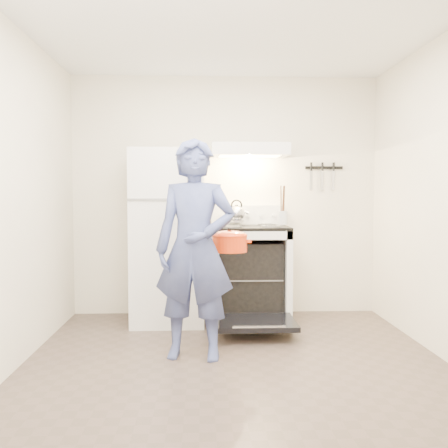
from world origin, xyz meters
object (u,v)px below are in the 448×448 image
Objects in this scene: refrigerator at (169,237)px; tea_kettle at (237,213)px; dutch_oven at (230,244)px; stove_body at (250,275)px; person at (195,249)px.

tea_kettle is (0.69, 0.17, 0.23)m from refrigerator.
dutch_oven is at bearing -96.99° from tea_kettle.
refrigerator is at bearing 121.51° from dutch_oven.
dutch_oven reaches higher than stove_body.
dutch_oven is (-0.25, -0.93, 0.41)m from stove_body.
person is at bearing -115.05° from stove_body.
refrigerator is at bearing 112.64° from person.
refrigerator is 6.51× the size of tea_kettle.
tea_kettle is 1.37m from person.
stove_body is 0.54× the size of person.
tea_kettle is at bearing 81.05° from person.
stove_body is at bearing -50.64° from tea_kettle.
person is at bearing -107.65° from tea_kettle.
dutch_oven is (-0.13, -1.08, -0.21)m from tea_kettle.
refrigerator is at bearing -165.76° from tea_kettle.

